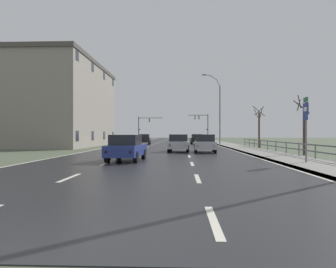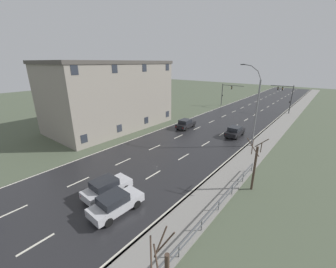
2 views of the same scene
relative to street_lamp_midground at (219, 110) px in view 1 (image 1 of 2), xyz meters
name	(u,v)px [view 1 (image 1 of 2)]	position (x,y,z in m)	size (l,w,h in m)	color
ground_plane	(170,144)	(-7.41, 5.12, -5.21)	(160.00, 160.00, 0.12)	#4C5642
road_asphalt_strip	(172,142)	(-7.41, 17.11, -5.14)	(14.00, 120.00, 0.03)	#232326
sidewalk_right	(213,141)	(1.02, 17.12, -5.09)	(3.00, 120.00, 0.12)	gray
guardrail	(281,145)	(2.44, -21.18, -4.45)	(0.07, 28.36, 1.00)	#515459
street_lamp_midground	(219,110)	(0.00, 0.00, 0.00)	(2.77, 0.24, 10.59)	slate
highway_sign	(306,121)	(0.98, -29.87, -2.85)	(0.09, 0.68, 3.59)	slate
traffic_signal_right	(203,123)	(-0.60, 23.93, -0.98)	(4.59, 0.36, 6.12)	#38383A
traffic_signal_left	(143,125)	(-14.23, 23.72, -1.46)	(5.52, 0.36, 5.51)	#38383A
car_distant	(126,148)	(-8.91, -28.36, -4.35)	(2.00, 4.19, 1.57)	navy
car_near_right	(205,143)	(-3.57, -19.66, -4.35)	(1.98, 4.17, 1.57)	#B7B7BC
car_near_left	(179,143)	(-5.86, -18.81, -4.35)	(1.96, 4.16, 1.57)	#B7B7BC
car_far_left	(144,139)	(-11.34, 1.17, -4.35)	(1.99, 4.18, 1.57)	black
car_mid_centre	(197,139)	(-3.17, 2.46, -4.35)	(1.88, 4.12, 1.57)	black
brick_building	(58,105)	(-22.18, -5.88, 0.36)	(11.38, 19.98, 11.00)	gray
bare_tree_near	(304,127)	(3.70, -22.62, -3.02)	(1.03, 1.55, 4.64)	#423328
bare_tree_mid	(259,127)	(3.45, -10.20, -2.79)	(1.55, 1.62, 4.87)	#423328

